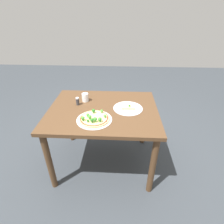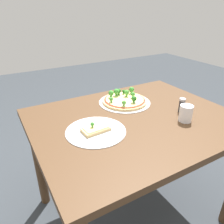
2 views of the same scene
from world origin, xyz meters
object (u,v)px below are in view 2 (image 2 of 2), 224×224
object	(u,v)px
pizza_tray_slice	(96,130)
condiment_shaker	(182,105)
pizza_tray_whole	(124,100)
dining_table	(134,133)
drinking_cup	(186,113)

from	to	relation	value
pizza_tray_slice	condiment_shaker	world-z (taller)	condiment_shaker
pizza_tray_whole	pizza_tray_slice	size ratio (longest dim) A/B	1.09
pizza_tray_whole	condiment_shaker	bearing A→B (deg)	-52.65
pizza_tray_whole	condiment_shaker	world-z (taller)	condiment_shaker
pizza_tray_whole	dining_table	bearing A→B (deg)	-106.49
dining_table	pizza_tray_whole	distance (m)	0.25
dining_table	pizza_tray_whole	bearing A→B (deg)	73.51
dining_table	pizza_tray_whole	size ratio (longest dim) A/B	3.39
pizza_tray_slice	drinking_cup	world-z (taller)	drinking_cup
dining_table	drinking_cup	xyz separation A→B (m)	(0.21, -0.16, 0.15)
condiment_shaker	drinking_cup	bearing A→B (deg)	-125.34
pizza_tray_whole	pizza_tray_slice	bearing A→B (deg)	-143.93
dining_table	pizza_tray_slice	bearing A→B (deg)	-174.83
pizza_tray_whole	pizza_tray_slice	distance (m)	0.39
dining_table	pizza_tray_slice	world-z (taller)	pizza_tray_slice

